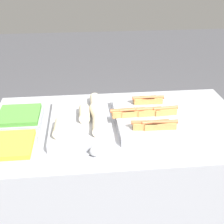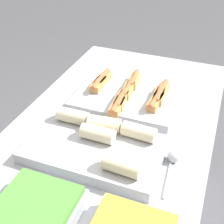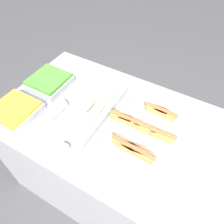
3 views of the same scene
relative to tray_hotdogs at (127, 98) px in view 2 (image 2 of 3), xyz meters
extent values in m
cube|color=#A8AAB2|center=(-0.15, 0.00, -0.47)|extent=(1.49, 0.87, 0.86)
cube|color=#A8AAB2|center=(0.00, 0.00, -0.01)|extent=(0.33, 0.49, 0.05)
cube|color=tan|center=(0.02, 0.01, 0.03)|extent=(0.13, 0.05, 0.04)
cylinder|color=#CC6038|center=(0.02, 0.01, 0.05)|extent=(0.15, 0.03, 0.02)
cube|color=tan|center=(0.07, 0.16, 0.03)|extent=(0.13, 0.05, 0.04)
cylinder|color=#CC6038|center=(0.07, 0.16, 0.05)|extent=(0.15, 0.03, 0.02)
cube|color=tan|center=(0.12, 0.00, 0.03)|extent=(0.13, 0.05, 0.04)
cylinder|color=#CC6038|center=(0.12, 0.00, 0.05)|extent=(0.15, 0.03, 0.02)
cube|color=tan|center=(-0.13, 0.01, 0.03)|extent=(0.13, 0.05, 0.04)
cylinder|color=#CC6038|center=(-0.13, 0.01, 0.05)|extent=(0.15, 0.03, 0.02)
cube|color=tan|center=(0.07, -0.15, 0.03)|extent=(0.13, 0.05, 0.04)
cylinder|color=#CC6038|center=(0.07, -0.15, 0.05)|extent=(0.15, 0.03, 0.02)
cube|color=tan|center=(-0.08, 0.00, 0.03)|extent=(0.13, 0.05, 0.04)
cylinder|color=#CC6038|center=(-0.08, 0.00, 0.05)|extent=(0.15, 0.03, 0.02)
cube|color=tan|center=(0.02, -0.15, 0.03)|extent=(0.13, 0.05, 0.04)
cylinder|color=#CC6038|center=(0.02, -0.15, 0.05)|extent=(0.15, 0.03, 0.02)
cube|color=tan|center=(0.02, 0.16, 0.03)|extent=(0.13, 0.05, 0.04)
cylinder|color=#CC6038|center=(0.02, 0.16, 0.05)|extent=(0.15, 0.03, 0.02)
cube|color=tan|center=(-0.03, -0.15, 0.03)|extent=(0.13, 0.05, 0.04)
cylinder|color=#CC6038|center=(-0.03, -0.15, 0.05)|extent=(0.15, 0.03, 0.02)
cube|color=#A8AAB2|center=(-0.38, 0.00, -0.01)|extent=(0.32, 0.53, 0.05)
cylinder|color=beige|center=(-0.35, 0.01, 0.04)|extent=(0.06, 0.13, 0.06)
cylinder|color=beige|center=(-0.28, -0.14, 0.04)|extent=(0.07, 0.14, 0.06)
cylinder|color=beige|center=(-0.48, -0.14, 0.04)|extent=(0.07, 0.14, 0.06)
cylinder|color=beige|center=(-0.28, 0.15, 0.04)|extent=(0.06, 0.14, 0.06)
cylinder|color=beige|center=(-0.28, 0.00, 0.04)|extent=(0.07, 0.14, 0.06)
cube|color=#A8AAB2|center=(-0.72, 0.06, -0.01)|extent=(0.25, 0.26, 0.05)
cube|color=#4C9338|center=(-0.72, 0.06, 0.03)|extent=(0.23, 0.23, 0.02)
cylinder|color=#B2B5BA|center=(-0.41, -0.29, -0.03)|extent=(0.20, 0.02, 0.01)
sphere|color=#B2B5BA|center=(-0.31, -0.29, -0.01)|extent=(0.05, 0.05, 0.05)
camera|label=1|loc=(-0.35, -1.55, 0.86)|focal=50.00mm
camera|label=2|loc=(-1.21, -0.39, 0.82)|focal=50.00mm
camera|label=3|loc=(0.22, -0.71, 0.98)|focal=35.00mm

